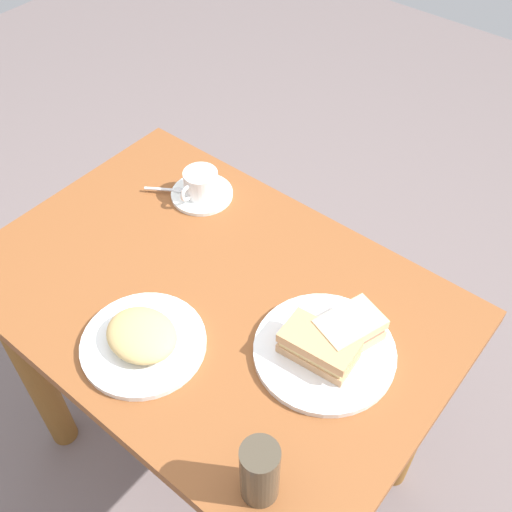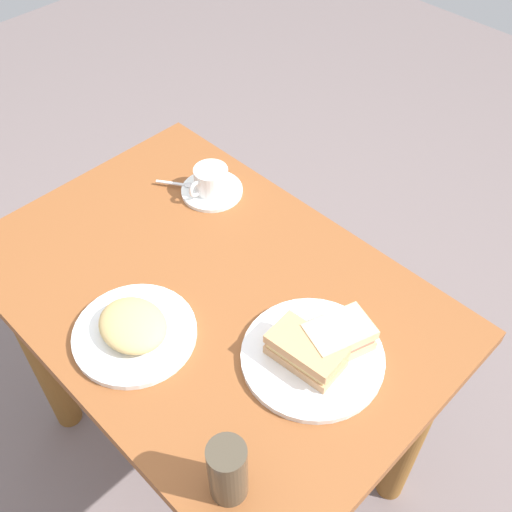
% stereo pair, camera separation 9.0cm
% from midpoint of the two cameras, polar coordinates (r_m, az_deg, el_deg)
% --- Properties ---
extents(ground_plane, '(6.00, 6.00, 0.00)m').
position_cam_midpoint_polar(ground_plane, '(1.95, -4.32, -18.06)').
color(ground_plane, '#6D605F').
extents(dining_table, '(1.01, 0.69, 0.78)m').
position_cam_midpoint_polar(dining_table, '(1.43, -5.65, -8.09)').
color(dining_table, brown).
rests_on(dining_table, ground_plane).
extents(sandwich_plate, '(0.28, 0.28, 0.01)m').
position_cam_midpoint_polar(sandwich_plate, '(1.19, 4.28, -9.02)').
color(sandwich_plate, white).
rests_on(sandwich_plate, dining_table).
extents(sandwich_front, '(0.15, 0.09, 0.06)m').
position_cam_midpoint_polar(sandwich_front, '(1.15, 3.69, -8.56)').
color(sandwich_front, tan).
rests_on(sandwich_front, sandwich_plate).
extents(sandwich_back, '(0.12, 0.14, 0.06)m').
position_cam_midpoint_polar(sandwich_back, '(1.18, 6.58, -7.00)').
color(sandwich_back, '#D1B97D').
rests_on(sandwich_back, sandwich_plate).
extents(coffee_saucer, '(0.15, 0.15, 0.01)m').
position_cam_midpoint_polar(coffee_saucer, '(1.50, -6.82, 5.75)').
color(coffee_saucer, white).
rests_on(coffee_saucer, dining_table).
extents(coffee_cup, '(0.08, 0.11, 0.06)m').
position_cam_midpoint_polar(coffee_cup, '(1.47, -7.00, 6.81)').
color(coffee_cup, white).
rests_on(coffee_cup, coffee_saucer).
extents(spoon, '(0.09, 0.06, 0.01)m').
position_cam_midpoint_polar(spoon, '(1.51, -9.72, 6.12)').
color(spoon, silver).
rests_on(spoon, coffee_saucer).
extents(side_plate, '(0.25, 0.25, 0.01)m').
position_cam_midpoint_polar(side_plate, '(1.22, -12.62, -8.12)').
color(side_plate, white).
rests_on(side_plate, dining_table).
extents(side_food_pile, '(0.15, 0.12, 0.04)m').
position_cam_midpoint_polar(side_food_pile, '(1.20, -12.84, -7.34)').
color(side_food_pile, tan).
rests_on(side_food_pile, side_plate).
extents(drinking_glass, '(0.06, 0.06, 0.14)m').
position_cam_midpoint_polar(drinking_glass, '(1.00, -2.36, -19.76)').
color(drinking_glass, '#41382B').
rests_on(drinking_glass, dining_table).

